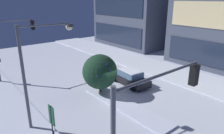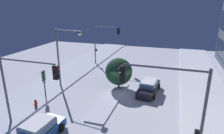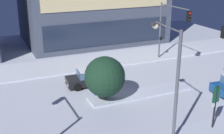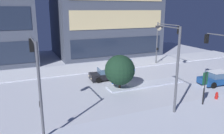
# 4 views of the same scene
# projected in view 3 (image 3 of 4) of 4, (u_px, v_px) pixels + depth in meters

# --- Properties ---
(ground) EXTENTS (52.00, 52.00, 0.00)m
(ground) POSITION_uv_depth(u_px,v_px,m) (113.00, 96.00, 24.80)
(ground) COLOR silver
(curb_strip_far) EXTENTS (52.00, 5.20, 0.14)m
(curb_strip_far) POSITION_uv_depth(u_px,v_px,m) (79.00, 63.00, 32.59)
(curb_strip_far) COLOR silver
(curb_strip_far) RESTS_ON ground
(median_strip) EXTENTS (9.00, 1.80, 0.14)m
(median_strip) POSITION_uv_depth(u_px,v_px,m) (141.00, 93.00, 25.17)
(median_strip) COLOR silver
(median_strip) RESTS_ON ground
(car_far) EXTENTS (4.75, 2.30, 1.49)m
(car_far) POSITION_uv_depth(u_px,v_px,m) (92.00, 78.00, 26.83)
(car_far) COLOR black
(car_far) RESTS_ON ground
(traffic_light_corner_far_right) EXTENTS (0.32, 5.14, 6.38)m
(traffic_light_corner_far_right) POSITION_uv_depth(u_px,v_px,m) (171.00, 23.00, 31.42)
(traffic_light_corner_far_right) COLOR #565960
(traffic_light_corner_far_right) RESTS_ON ground
(street_lamp_arched) EXTENTS (0.75, 3.48, 7.02)m
(street_lamp_arched) POSITION_uv_depth(u_px,v_px,m) (170.00, 65.00, 17.84)
(street_lamp_arched) COLOR #565960
(street_lamp_arched) RESTS_ON ground
(parking_info_sign) EXTENTS (0.55, 0.12, 3.06)m
(parking_info_sign) POSITION_uv_depth(u_px,v_px,m) (215.00, 102.00, 19.28)
(parking_info_sign) COLOR black
(parking_info_sign) RESTS_ON ground
(decorated_tree_median) EXTENTS (3.18, 3.18, 3.69)m
(decorated_tree_median) POSITION_uv_depth(u_px,v_px,m) (105.00, 77.00, 23.19)
(decorated_tree_median) COLOR #473323
(decorated_tree_median) RESTS_ON ground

